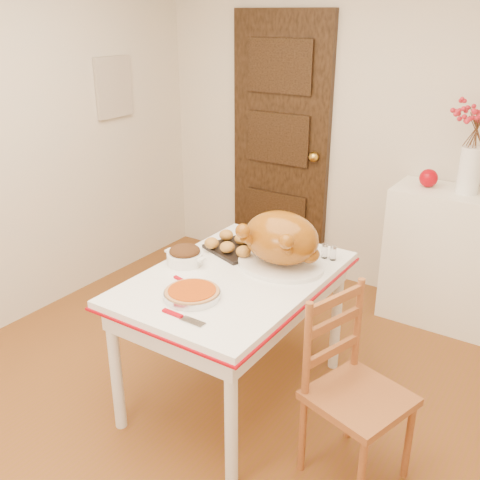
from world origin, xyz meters
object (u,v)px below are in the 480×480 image
Objects in this scene: kitchen_table at (235,337)px; pumpkin_pie at (192,292)px; sideboard at (459,261)px; turkey_platter at (281,241)px; chair_oak at (359,394)px.

kitchen_table is 0.52m from pumpkin_pie.
pumpkin_pie is (-0.03, -0.32, 0.41)m from kitchen_table.
turkey_platter is at bearing -117.31° from sideboard.
turkey_platter is 1.76× the size of pumpkin_pie.
sideboard is at bearing 79.51° from turkey_platter.
kitchen_table is at bearing 84.65° from pumpkin_pie.
chair_oak is (-0.02, -1.68, -0.02)m from sideboard.
turkey_platter is at bearing 71.29° from pumpkin_pie.
pumpkin_pie is (-0.85, -1.82, 0.31)m from sideboard.
turkey_platter reaches higher than pumpkin_pie.
turkey_platter is at bearing 75.11° from chair_oak.
chair_oak is 0.88m from turkey_platter.
chair_oak reaches higher than pumpkin_pie.
chair_oak is at bearing -12.55° from kitchen_table.
kitchen_table is (-0.82, -1.50, -0.09)m from sideboard.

